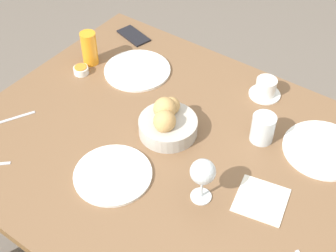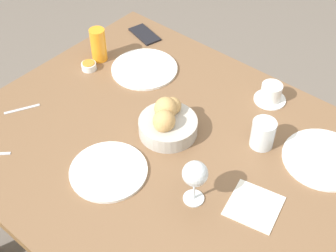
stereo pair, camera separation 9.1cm
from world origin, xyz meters
name	(u,v)px [view 2 (the right image)]	position (x,y,z in m)	size (l,w,h in m)	color
dining_table	(175,168)	(0.00, 0.00, 0.69)	(1.41, 1.09, 0.78)	brown
bread_basket	(167,122)	(0.08, -0.05, 0.82)	(0.20, 0.20, 0.12)	#B2ADA3
plate_near_left	(324,159)	(-0.39, -0.28, 0.78)	(0.27, 0.27, 0.01)	white
plate_near_right	(144,69)	(0.37, -0.25, 0.78)	(0.26, 0.26, 0.01)	white
plate_far_center	(109,171)	(0.10, 0.21, 0.78)	(0.25, 0.25, 0.01)	white
juice_glass	(98,45)	(0.55, -0.19, 0.85)	(0.06, 0.06, 0.14)	orange
water_tumbler	(263,134)	(-0.20, -0.21, 0.83)	(0.08, 0.08, 0.10)	silver
wine_glass	(195,175)	(-0.17, 0.12, 0.89)	(0.08, 0.08, 0.16)	silver
coffee_cup	(271,93)	(-0.11, -0.42, 0.81)	(0.12, 0.12, 0.07)	white
jam_bowl_honey	(89,66)	(0.54, -0.11, 0.79)	(0.06, 0.06, 0.03)	white
spoon_coffee	(22,109)	(0.55, 0.20, 0.78)	(0.07, 0.12, 0.00)	#B7B7BC
napkin	(254,206)	(-0.32, 0.02, 0.78)	(0.17, 0.17, 0.00)	silver
cell_phone	(145,34)	(0.53, -0.43, 0.78)	(0.16, 0.11, 0.01)	black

